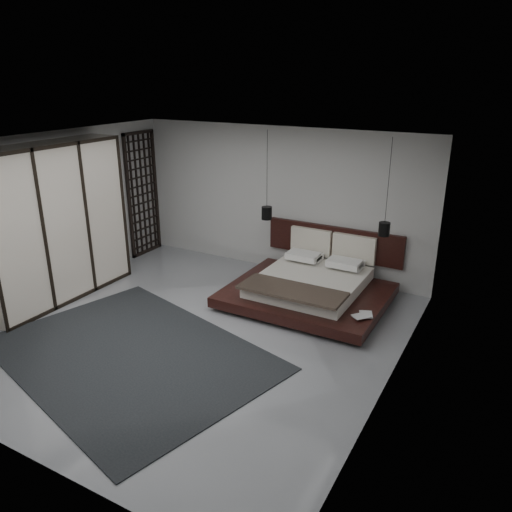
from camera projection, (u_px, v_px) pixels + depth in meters
The scene contains 13 objects.
floor at pixel (191, 330), 7.64m from camera, with size 6.00×6.00×0.00m, color gray.
ceiling at pixel (181, 145), 6.67m from camera, with size 6.00×6.00×0.00m, color white.
wall_back at pixel (279, 200), 9.62m from camera, with size 6.00×6.00×0.00m, color #B0B0AD.
wall_left at pixel (44, 217), 8.52m from camera, with size 6.00×6.00×0.00m, color #B0B0AD.
wall_right at pixel (396, 284), 5.80m from camera, with size 6.00×6.00×0.00m, color #B0B0AD.
lattice_screen at pixel (143, 194), 10.54m from camera, with size 0.05×0.90×2.60m, color black.
bed at pixel (311, 285), 8.59m from camera, with size 2.62×2.32×1.05m.
book_lower at pixel (360, 314), 7.59m from camera, with size 0.19×0.26×0.02m, color #99724C.
book_upper at pixel (358, 314), 7.57m from camera, with size 0.19×0.26×0.02m, color #99724C.
pendant_left at pixel (267, 213), 9.04m from camera, with size 0.19×0.19×1.60m.
pendant_right at pixel (384, 229), 8.06m from camera, with size 0.18×0.18×1.58m.
wardrobe at pixel (54, 224), 8.35m from camera, with size 0.64×2.72×2.67m.
rug at pixel (131, 354), 6.98m from camera, with size 3.89×2.78×0.02m, color black.
Camera 1 is at (4.15, -5.45, 3.71)m, focal length 35.00 mm.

